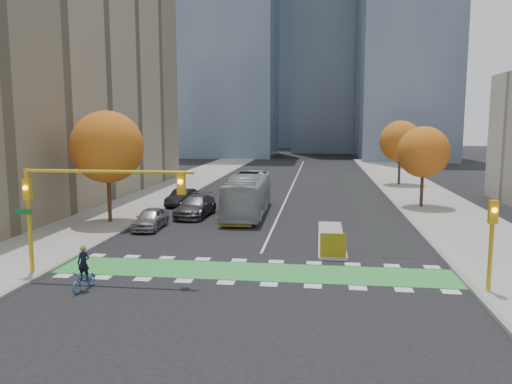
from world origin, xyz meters
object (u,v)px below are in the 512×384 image
(tree_west, at_px, (107,147))
(parked_car_c, at_px, (196,206))
(tree_east_near, at_px, (423,152))
(cyclist, at_px, (84,275))
(tree_east_far, at_px, (400,141))
(bus, at_px, (248,194))
(hazard_board, at_px, (333,245))
(traffic_signal_east, at_px, (492,232))
(parked_car_a, at_px, (151,218))
(traffic_signal_west, at_px, (79,194))
(parked_car_b, at_px, (182,197))

(tree_west, bearing_deg, parked_car_c, 33.65)
(tree_east_near, height_order, cyclist, tree_east_near)
(tree_east_far, xyz_separation_m, bus, (-15.00, -20.95, -3.60))
(hazard_board, xyz_separation_m, tree_west, (-16.00, 7.80, 4.82))
(tree_east_far, bearing_deg, bus, -125.60)
(traffic_signal_east, distance_m, bus, 21.87)
(hazard_board, height_order, tree_east_far, tree_east_far)
(tree_east_far, distance_m, parked_car_c, 29.66)
(traffic_signal_east, bearing_deg, cyclist, -174.49)
(cyclist, relative_size, parked_car_c, 0.36)
(tree_east_near, distance_m, tree_east_far, 16.01)
(tree_east_near, xyz_separation_m, parked_car_a, (-20.45, -11.34, -4.13))
(tree_east_far, distance_m, traffic_signal_east, 38.64)
(tree_east_near, xyz_separation_m, traffic_signal_west, (-19.93, -22.51, -0.83))
(tree_east_near, distance_m, bus, 15.66)
(bus, height_order, parked_car_b, bus)
(hazard_board, height_order, parked_car_a, parked_car_a)
(bus, relative_size, parked_car_b, 2.64)
(hazard_board, xyz_separation_m, traffic_signal_east, (6.50, -4.71, 1.93))
(hazard_board, bearing_deg, traffic_signal_east, -35.92)
(tree_east_near, xyz_separation_m, bus, (-14.50, -4.95, -3.22))
(parked_car_b, height_order, parked_car_c, parked_car_c)
(traffic_signal_west, height_order, cyclist, traffic_signal_west)
(tree_west, bearing_deg, tree_east_far, 46.70)
(tree_east_far, relative_size, traffic_signal_west, 0.90)
(tree_east_near, xyz_separation_m, cyclist, (-19.00, -24.20, -4.19))
(traffic_signal_west, bearing_deg, cyclist, -61.10)
(tree_east_far, xyz_separation_m, traffic_signal_west, (-20.43, -38.51, -1.21))
(cyclist, height_order, parked_car_a, cyclist)
(cyclist, height_order, parked_car_b, cyclist)
(traffic_signal_west, relative_size, parked_car_a, 1.98)
(traffic_signal_east, relative_size, cyclist, 2.04)
(tree_west, relative_size, traffic_signal_east, 2.01)
(tree_east_near, bearing_deg, parked_car_c, -161.09)
(hazard_board, height_order, bus, bus)
(tree_east_near, bearing_deg, parked_car_b, -176.35)
(tree_east_near, relative_size, traffic_signal_west, 0.83)
(hazard_board, height_order, parked_car_c, parked_car_c)
(tree_west, bearing_deg, parked_car_b, 70.90)
(tree_east_far, height_order, traffic_signal_east, tree_east_far)
(hazard_board, distance_m, traffic_signal_east, 8.26)
(tree_east_far, distance_m, parked_car_b, 27.99)
(hazard_board, bearing_deg, parked_car_b, 128.30)
(bus, distance_m, parked_car_c, 4.31)
(traffic_signal_west, bearing_deg, tree_east_near, 48.48)
(tree_east_near, height_order, parked_car_c, tree_east_near)
(traffic_signal_west, height_order, traffic_signal_east, traffic_signal_west)
(traffic_signal_east, bearing_deg, tree_east_near, 86.19)
(tree_east_far, distance_m, parked_car_a, 34.74)
(hazard_board, relative_size, tree_east_far, 0.18)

